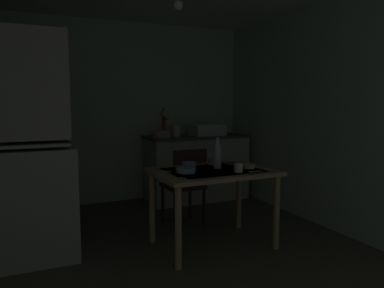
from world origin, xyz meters
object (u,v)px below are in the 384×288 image
at_px(mixing_bowl_counter, 162,134).
at_px(serving_bowl_wide, 249,166).
at_px(hutch_cabinet, 15,156).
at_px(dining_table, 213,180).
at_px(hand_pump, 164,124).
at_px(chair_far_side, 185,184).
at_px(teacup_mint, 238,168).
at_px(glass_bottle, 217,156).
at_px(sink_basin, 207,130).

bearing_deg(mixing_bowl_counter, serving_bowl_wide, -80.19).
xyz_separation_m(hutch_cabinet, dining_table, (1.65, -0.40, -0.28)).
distance_m(hand_pump, mixing_bowl_counter, 0.17).
relative_size(hutch_cabinet, mixing_bowl_counter, 8.06).
distance_m(hutch_cabinet, chair_far_side, 1.71).
xyz_separation_m(dining_table, serving_bowl_wide, (0.35, -0.06, 0.12)).
relative_size(chair_far_side, teacup_mint, 10.53).
relative_size(serving_bowl_wide, glass_bottle, 0.43).
distance_m(sink_basin, dining_table, 1.81).
xyz_separation_m(hutch_cabinet, glass_bottle, (1.73, -0.33, -0.06)).
distance_m(hutch_cabinet, serving_bowl_wide, 2.05).
xyz_separation_m(hand_pump, chair_far_side, (-0.15, -1.05, -0.59)).
bearing_deg(chair_far_side, hutch_cabinet, -172.39).
height_order(hutch_cabinet, chair_far_side, hutch_cabinet).
height_order(teacup_mint, glass_bottle, glass_bottle).
distance_m(hutch_cabinet, hand_pump, 2.19).
bearing_deg(chair_far_side, dining_table, -88.75).
height_order(sink_basin, hand_pump, hand_pump).
relative_size(mixing_bowl_counter, teacup_mint, 2.96).
bearing_deg(hutch_cabinet, hand_pump, 35.36).
bearing_deg(serving_bowl_wide, hand_pump, 97.14).
height_order(chair_far_side, teacup_mint, chair_far_side).
relative_size(hutch_cabinet, serving_bowl_wide, 15.37).
bearing_deg(chair_far_side, hand_pump, 82.07).
height_order(sink_basin, glass_bottle, sink_basin).
xyz_separation_m(mixing_bowl_counter, serving_bowl_wide, (0.28, -1.62, -0.18)).
distance_m(dining_table, serving_bowl_wide, 0.37).
height_order(sink_basin, chair_far_side, sink_basin).
distance_m(mixing_bowl_counter, serving_bowl_wide, 1.66).
height_order(sink_basin, teacup_mint, sink_basin).
bearing_deg(hand_pump, sink_basin, -4.22).
xyz_separation_m(hand_pump, teacup_mint, (0.02, -1.85, -0.29)).
distance_m(sink_basin, serving_bowl_wide, 1.73).
xyz_separation_m(mixing_bowl_counter, chair_far_side, (-0.08, -0.95, -0.46)).
distance_m(hutch_cabinet, dining_table, 1.72).
distance_m(mixing_bowl_counter, teacup_mint, 1.77).
height_order(mixing_bowl_counter, teacup_mint, mixing_bowl_counter).
bearing_deg(glass_bottle, hand_pump, 88.10).
relative_size(dining_table, serving_bowl_wide, 8.86).
distance_m(hutch_cabinet, teacup_mint, 1.90).
xyz_separation_m(dining_table, glass_bottle, (0.08, 0.07, 0.21)).
relative_size(chair_far_side, serving_bowl_wide, 6.80).
xyz_separation_m(hutch_cabinet, serving_bowl_wide, (2.00, -0.45, -0.16)).
distance_m(dining_table, teacup_mint, 0.28).
bearing_deg(hand_pump, serving_bowl_wide, -82.86).
distance_m(hand_pump, dining_table, 1.72).
relative_size(hand_pump, teacup_mint, 4.82).
xyz_separation_m(sink_basin, serving_bowl_wide, (-0.40, -1.67, -0.22)).
distance_m(dining_table, chair_far_side, 0.64).
height_order(hutch_cabinet, teacup_mint, hutch_cabinet).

